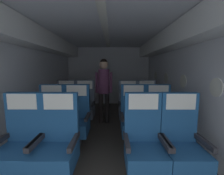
{
  "coord_description": "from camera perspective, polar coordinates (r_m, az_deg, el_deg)",
  "views": [
    {
      "loc": [
        0.13,
        -0.11,
        1.42
      ],
      "look_at": [
        0.13,
        3.12,
        0.99
      ],
      "focal_mm": 23.66,
      "sensor_mm": 36.0,
      "label": 1
    }
  ],
  "objects": [
    {
      "name": "ground",
      "position": [
        3.27,
        -2.45,
        -18.29
      ],
      "size": [
        3.4,
        6.05,
        0.02
      ],
      "primitive_type": "cube",
      "color": "#3D3833"
    },
    {
      "name": "fuselage_shell",
      "position": [
        3.19,
        -2.41,
        11.28
      ],
      "size": [
        3.28,
        5.7,
        2.25
      ],
      "color": "silver",
      "rests_on": "ground"
    },
    {
      "name": "seat_a_left_window",
      "position": [
        2.27,
        -31.82,
        -18.33
      ],
      "size": [
        0.49,
        0.5,
        1.11
      ],
      "color": "#38383D",
      "rests_on": "ground"
    },
    {
      "name": "seat_a_left_aisle",
      "position": [
        2.07,
        -20.28,
        -20.16
      ],
      "size": [
        0.49,
        0.5,
        1.11
      ],
      "color": "#38383D",
      "rests_on": "ground"
    },
    {
      "name": "seat_a_right_aisle",
      "position": [
        2.14,
        25.4,
        -19.47
      ],
      "size": [
        0.49,
        0.5,
        1.11
      ],
      "color": "#38383D",
      "rests_on": "ground"
    },
    {
      "name": "seat_a_right_window",
      "position": [
        2.0,
        12.21,
        -20.89
      ],
      "size": [
        0.49,
        0.5,
        1.11
      ],
      "color": "#38383D",
      "rests_on": "ground"
    },
    {
      "name": "seat_b_left_window",
      "position": [
        3.0,
        -22.5,
        -11.4
      ],
      "size": [
        0.49,
        0.5,
        1.11
      ],
      "color": "#38383D",
      "rests_on": "ground"
    },
    {
      "name": "seat_b_left_aisle",
      "position": [
        2.87,
        -13.64,
        -11.93
      ],
      "size": [
        0.49,
        0.5,
        1.11
      ],
      "color": "#38383D",
      "rests_on": "ground"
    },
    {
      "name": "seat_b_right_aisle",
      "position": [
        2.92,
        17.66,
        -11.7
      ],
      "size": [
        0.49,
        0.5,
        1.11
      ],
      "color": "#38383D",
      "rests_on": "ground"
    },
    {
      "name": "seat_b_right_window",
      "position": [
        2.82,
        8.39,
        -12.1
      ],
      "size": [
        0.49,
        0.5,
        1.11
      ],
      "color": "#38383D",
      "rests_on": "ground"
    },
    {
      "name": "seat_c_left_window",
      "position": [
        3.84,
        -17.29,
        -7.04
      ],
      "size": [
        0.49,
        0.5,
        1.11
      ],
      "color": "#38383D",
      "rests_on": "ground"
    },
    {
      "name": "seat_c_left_aisle",
      "position": [
        3.73,
        -10.53,
        -7.22
      ],
      "size": [
        0.49,
        0.5,
        1.11
      ],
      "color": "#38383D",
      "rests_on": "ground"
    },
    {
      "name": "seat_c_right_aisle",
      "position": [
        3.78,
        13.39,
        -7.12
      ],
      "size": [
        0.49,
        0.5,
        1.11
      ],
      "color": "#38383D",
      "rests_on": "ground"
    },
    {
      "name": "seat_c_right_window",
      "position": [
        3.68,
        6.33,
        -7.37
      ],
      "size": [
        0.49,
        0.5,
        1.11
      ],
      "color": "#38383D",
      "rests_on": "ground"
    },
    {
      "name": "flight_attendant",
      "position": [
        3.74,
        -3.18,
        1.42
      ],
      "size": [
        0.43,
        0.28,
        1.64
      ],
      "rotation": [
        0.0,
        0.0,
        2.79
      ],
      "color": "black",
      "rests_on": "ground"
    }
  ]
}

